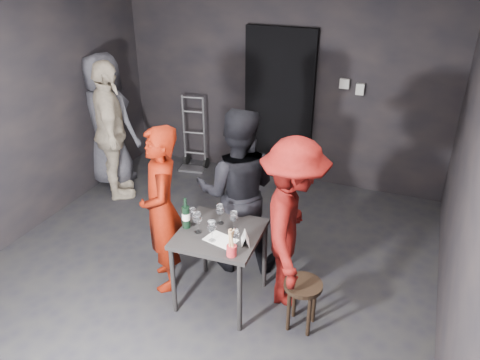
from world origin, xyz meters
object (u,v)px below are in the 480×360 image
at_px(breadstick_cup, 231,243).
at_px(stool, 303,293).
at_px(tasting_table, 220,241).
at_px(bystander_cream, 109,118).
at_px(wine_bottle, 186,216).
at_px(hand_truck, 194,155).
at_px(man_maroon, 293,218).
at_px(server_red, 161,203).
at_px(woman_black, 237,181).
at_px(bystander_grey, 105,108).

bearing_deg(breadstick_cup, stool, 20.35).
relative_size(tasting_table, bystander_cream, 0.34).
height_order(wine_bottle, breadstick_cup, wine_bottle).
height_order(hand_truck, stool, hand_truck).
xyz_separation_m(hand_truck, bystander_cream, (-0.57, -1.14, 0.88)).
bearing_deg(breadstick_cup, man_maroon, 56.90).
bearing_deg(server_red, bystander_cream, -165.77).
distance_m(stool, server_red, 1.51).
distance_m(woman_black, bystander_cream, 2.19).
distance_m(bystander_grey, breadstick_cup, 3.31).
distance_m(tasting_table, woman_black, 0.67).
height_order(server_red, man_maroon, server_red).
xyz_separation_m(man_maroon, bystander_grey, (-3.00, 1.42, 0.21)).
xyz_separation_m(wine_bottle, breadstick_cup, (0.54, -0.24, 0.01)).
height_order(hand_truck, breadstick_cup, hand_truck).
xyz_separation_m(server_red, woman_black, (0.53, 0.55, 0.07)).
bearing_deg(breadstick_cup, hand_truck, 122.66).
bearing_deg(woman_black, man_maroon, 137.15).
bearing_deg(man_maroon, wine_bottle, 95.86).
bearing_deg(man_maroon, stool, -160.22).
height_order(server_red, breadstick_cup, server_red).
height_order(tasting_table, bystander_cream, bystander_cream).
relative_size(server_red, bystander_grey, 0.83).
relative_size(woman_black, bystander_grey, 0.89).
xyz_separation_m(hand_truck, tasting_table, (1.55, -2.50, 0.45)).
bearing_deg(bystander_grey, wine_bottle, 145.55).
xyz_separation_m(hand_truck, bystander_grey, (-0.86, -0.81, 0.88)).
relative_size(bystander_cream, bystander_grey, 1.00).
relative_size(bystander_cream, wine_bottle, 7.34).
bearing_deg(hand_truck, breadstick_cup, -66.85).
xyz_separation_m(hand_truck, stool, (2.35, -2.57, 0.16)).
relative_size(hand_truck, wine_bottle, 3.72).
relative_size(tasting_table, bystander_grey, 0.34).
bearing_deg(hand_truck, wine_bottle, -73.48).
distance_m(hand_truck, bystander_grey, 1.48).
height_order(stool, server_red, server_red).
height_order(tasting_table, server_red, server_red).
bearing_deg(woman_black, bystander_grey, -41.94).
relative_size(hand_truck, server_red, 0.61).
bearing_deg(tasting_table, man_maroon, 24.27).
relative_size(server_red, man_maroon, 1.02).
distance_m(bystander_cream, bystander_grey, 0.44).
distance_m(bystander_cream, wine_bottle, 2.30).
bearing_deg(tasting_table, woman_black, 96.78).
bearing_deg(man_maroon, woman_black, 51.10).
height_order(woman_black, bystander_grey, bystander_grey).
bearing_deg(server_red, woman_black, 101.40).
relative_size(stool, bystander_grey, 0.22).
height_order(tasting_table, bystander_grey, bystander_grey).
height_order(stool, woman_black, woman_black).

